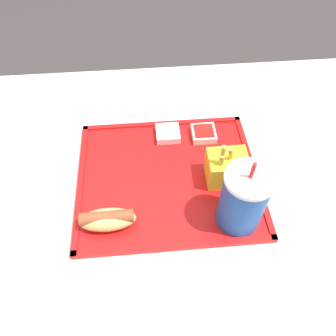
% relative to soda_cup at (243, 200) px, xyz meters
% --- Properties ---
extents(ground_plane, '(8.00, 8.00, 0.00)m').
position_rel_soda_cup_xyz_m(ground_plane, '(0.17, -0.12, -0.81)').
color(ground_plane, '#383333').
extents(dining_table, '(1.42, 0.81, 0.73)m').
position_rel_soda_cup_xyz_m(dining_table, '(0.17, -0.12, -0.45)').
color(dining_table, beige).
rests_on(dining_table, ground_plane).
extents(food_tray, '(0.39, 0.34, 0.01)m').
position_rel_soda_cup_xyz_m(food_tray, '(0.13, -0.12, -0.07)').
color(food_tray, red).
rests_on(food_tray, dining_table).
extents(soda_cup, '(0.09, 0.09, 0.17)m').
position_rel_soda_cup_xyz_m(soda_cup, '(0.00, 0.00, 0.00)').
color(soda_cup, '#194CA5').
rests_on(soda_cup, food_tray).
extents(hot_dog_far, '(0.11, 0.05, 0.04)m').
position_rel_soda_cup_xyz_m(hot_dog_far, '(0.25, -0.01, -0.05)').
color(hot_dog_far, tan).
rests_on(hot_dog_far, food_tray).
extents(fries_carton, '(0.08, 0.07, 0.12)m').
position_rel_soda_cup_xyz_m(fries_carton, '(0.01, -0.10, -0.03)').
color(fries_carton, gold).
rests_on(fries_carton, food_tray).
extents(sauce_cup_mayo, '(0.06, 0.06, 0.02)m').
position_rel_soda_cup_xyz_m(sauce_cup_mayo, '(0.12, -0.24, -0.06)').
color(sauce_cup_mayo, silver).
rests_on(sauce_cup_mayo, food_tray).
extents(sauce_cup_ketchup, '(0.06, 0.06, 0.02)m').
position_rel_soda_cup_xyz_m(sauce_cup_ketchup, '(0.03, -0.23, -0.06)').
color(sauce_cup_ketchup, silver).
rests_on(sauce_cup_ketchup, food_tray).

